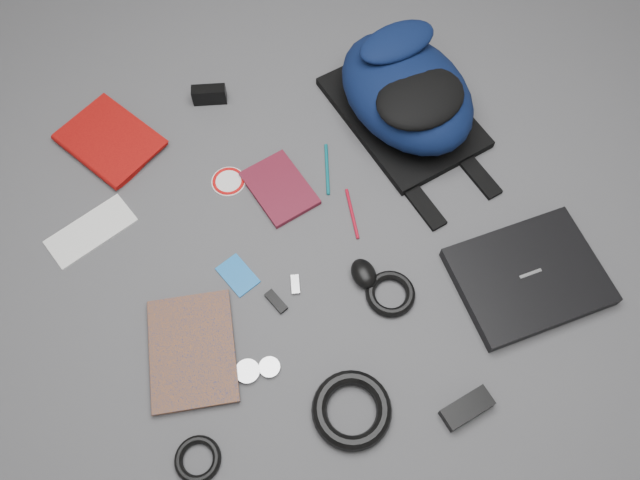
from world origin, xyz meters
name	(u,v)px	position (x,y,z in m)	size (l,w,h in m)	color
ground	(320,244)	(0.00, 0.00, 0.00)	(4.00, 4.00, 0.00)	#4F4F51
backpack	(406,92)	(0.36, 0.26, 0.10)	(0.32, 0.46, 0.19)	black
laptop	(528,276)	(0.40, -0.29, 0.02)	(0.33, 0.26, 0.03)	black
textbook_red	(83,164)	(-0.46, 0.46, 0.01)	(0.19, 0.25, 0.03)	#870707
comic_book	(149,357)	(-0.46, -0.10, 0.01)	(0.19, 0.26, 0.02)	#B75D0D
envelope	(91,231)	(-0.50, 0.27, 0.00)	(0.21, 0.10, 0.00)	white
dvd_case	(280,188)	(-0.03, 0.18, 0.01)	(0.13, 0.19, 0.01)	#4B0E1B
compact_camera	(209,95)	(-0.09, 0.52, 0.03)	(0.09, 0.03, 0.05)	black
sticker_disc	(229,181)	(-0.14, 0.26, 0.00)	(0.09, 0.09, 0.00)	white
pen_teal	(327,169)	(0.11, 0.19, 0.00)	(0.01, 0.01, 0.15)	#0B5E68
pen_red	(352,214)	(0.11, 0.04, 0.00)	(0.01, 0.01, 0.14)	#A70C21
id_badge	(238,275)	(-0.21, 0.00, 0.00)	(0.06, 0.10, 0.00)	blue
usb_black	(276,302)	(-0.16, -0.10, 0.01)	(0.02, 0.06, 0.01)	black
usb_silver	(295,285)	(-0.10, -0.08, 0.00)	(0.02, 0.05, 0.01)	#A8A8AA
mouse	(364,274)	(0.06, -0.12, 0.02)	(0.06, 0.08, 0.04)	black
headphone_left	(270,367)	(-0.23, -0.23, 0.01)	(0.05, 0.05, 0.01)	#BABABC
headphone_right	(248,372)	(-0.28, -0.22, 0.01)	(0.05, 0.05, 0.01)	#AFAFB1
cable_coil	(390,294)	(0.09, -0.19, 0.01)	(0.12, 0.12, 0.02)	black
power_brick	(467,408)	(0.12, -0.49, 0.01)	(0.11, 0.05, 0.03)	black
power_cord_coil	(352,410)	(-0.11, -0.39, 0.02)	(0.17, 0.17, 0.03)	black
earbud_coil	(198,459)	(-0.44, -0.35, 0.01)	(0.10, 0.10, 0.02)	black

